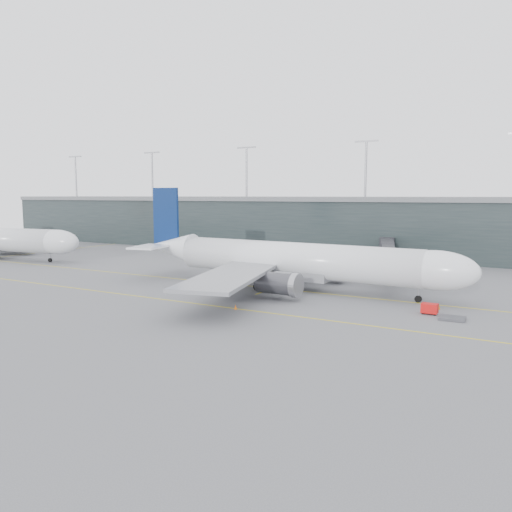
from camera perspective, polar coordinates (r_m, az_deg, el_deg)
The scene contains 17 objects.
ground at distance 90.14m, azimuth 0.24°, elevation -3.03°, with size 320.00×320.00×0.00m, color #545459.
taxiline_a at distance 86.70m, azimuth -1.03°, elevation -3.42°, with size 160.00×0.25×0.02m, color gold.
taxiline_b at distance 73.54m, azimuth -7.28°, elevation -5.36°, with size 160.00×0.25×0.02m, color gold.
taxiline_lead_main at distance 106.02m, azimuth 7.81°, elevation -1.58°, with size 0.25×60.00×0.02m, color gold.
taxiline_lead_adj at distance 153.77m, azimuth -21.22°, elevation 0.66°, with size 0.25×60.00×0.02m, color gold.
terminal at distance 142.65m, azimuth 11.49°, elevation 3.60°, with size 240.00×36.00×29.00m.
main_aircraft at distance 83.67m, azimuth 4.08°, elevation -0.50°, with size 60.86×57.20×17.08m.
jet_bridge at distance 103.29m, azimuth 15.74°, elevation 0.42°, with size 12.44×42.80×5.79m.
gse_cart at distance 70.02m, azimuth 19.22°, elevation -5.67°, with size 2.10×1.34×1.43m.
baggage_dolly at distance 68.15m, azimuth 21.52°, elevation -6.63°, with size 3.15×2.52×0.32m, color #3E3F44.
uld_a at distance 101.00m, azimuth -0.09°, elevation -1.37°, with size 2.22×1.85×1.89m.
uld_b at distance 101.15m, azimuth 1.19°, elevation -1.39°, with size 2.38×2.14×1.79m.
uld_c at distance 98.99m, azimuth 3.00°, elevation -1.58°, with size 2.04×1.67×1.79m.
cone_nose at distance 73.51m, azimuth 20.14°, elevation -5.46°, with size 0.46×0.46×0.73m, color orange.
cone_wing_stbd at distance 69.06m, azimuth -2.35°, elevation -5.84°, with size 0.42×0.42×0.67m, color #D75D0B.
cone_wing_port at distance 95.42m, azimuth 8.30°, elevation -2.32°, with size 0.45×0.45×0.72m, color orange.
cone_tail at distance 85.83m, azimuth -8.79°, elevation -3.35°, with size 0.49×0.49×0.78m, color orange.
Camera 1 is at (42.53, -77.92, 15.63)m, focal length 35.00 mm.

